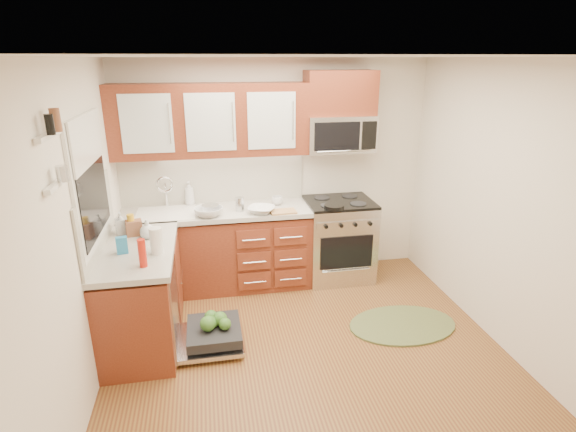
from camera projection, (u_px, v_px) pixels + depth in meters
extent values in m
plane|color=brown|center=(309.00, 354.00, 3.99)|extent=(3.50, 3.50, 0.00)
plane|color=white|center=(315.00, 56.00, 3.16)|extent=(3.50, 3.50, 0.00)
cube|color=silver|center=(276.00, 171.00, 5.20)|extent=(3.50, 0.04, 2.50)
cube|color=silver|center=(405.00, 359.00, 1.96)|extent=(3.50, 0.04, 2.50)
cube|color=silver|center=(78.00, 238.00, 3.27)|extent=(0.04, 3.50, 2.50)
cube|color=silver|center=(508.00, 210.00, 3.88)|extent=(0.04, 3.50, 2.50)
cube|color=#5C2314|center=(218.00, 252.00, 5.07)|extent=(2.05, 0.60, 0.85)
cube|color=#5C2314|center=(142.00, 298.00, 4.08)|extent=(0.60, 1.25, 0.85)
cube|color=#ABA69C|center=(216.00, 212.00, 4.90)|extent=(2.07, 0.64, 0.05)
cube|color=#ABA69C|center=(137.00, 250.00, 3.93)|extent=(0.64, 1.27, 0.05)
cube|color=#B3B0A1|center=(213.00, 178.00, 5.07)|extent=(2.05, 0.02, 0.57)
cube|color=#B3B0A1|center=(96.00, 219.00, 3.77)|extent=(0.02, 1.25, 0.57)
cube|color=#5C2314|center=(340.00, 93.00, 4.86)|extent=(0.76, 0.35, 0.47)
cube|color=white|center=(87.00, 140.00, 3.53)|extent=(0.02, 0.96, 0.40)
cube|color=white|center=(48.00, 136.00, 2.69)|extent=(0.04, 0.40, 0.03)
cube|color=white|center=(57.00, 184.00, 2.79)|extent=(0.04, 0.40, 0.03)
cylinder|color=black|center=(334.00, 207.00, 4.86)|extent=(0.26, 0.26, 0.04)
cylinder|color=silver|center=(210.00, 210.00, 4.73)|extent=(0.23, 0.23, 0.11)
cube|color=tan|center=(283.00, 212.00, 4.81)|extent=(0.29, 0.19, 0.02)
cylinder|color=silver|center=(240.00, 204.00, 4.83)|extent=(0.12, 0.12, 0.15)
cylinder|color=white|center=(156.00, 241.00, 3.77)|extent=(0.11, 0.11, 0.23)
cylinder|color=gold|center=(131.00, 225.00, 4.17)|extent=(0.07, 0.07, 0.20)
cylinder|color=red|center=(142.00, 253.00, 3.53)|extent=(0.07, 0.07, 0.23)
cube|color=brown|center=(134.00, 228.00, 4.18)|extent=(0.16, 0.13, 0.14)
cube|color=#2780B9|center=(122.00, 245.00, 3.78)|extent=(0.10, 0.07, 0.15)
imported|color=#999999|center=(261.00, 210.00, 4.79)|extent=(0.37, 0.37, 0.07)
imported|color=#999999|center=(209.00, 212.00, 4.69)|extent=(0.39, 0.39, 0.09)
imported|color=#999999|center=(277.00, 201.00, 5.06)|extent=(0.15, 0.15, 0.10)
imported|color=#999999|center=(189.00, 193.00, 5.02)|extent=(0.13, 0.13, 0.27)
imported|color=#999999|center=(121.00, 223.00, 4.20)|extent=(0.12, 0.12, 0.21)
imported|color=#999999|center=(147.00, 229.00, 4.10)|extent=(0.18, 0.18, 0.18)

